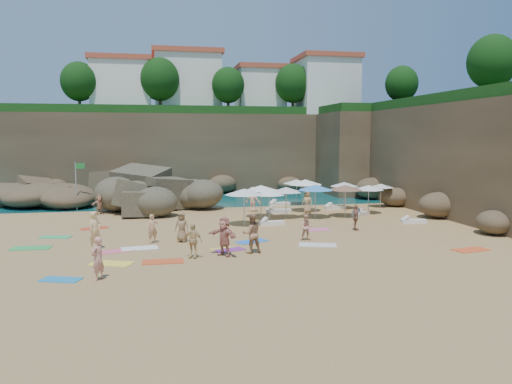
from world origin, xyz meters
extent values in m
plane|color=tan|center=(0.00, 0.00, 0.00)|extent=(120.00, 120.00, 0.00)
plane|color=#0C4751|center=(0.00, 30.00, 0.00)|extent=(120.00, 120.00, 0.00)
cube|color=brown|center=(2.00, 25.00, 4.00)|extent=(44.00, 8.00, 8.00)
cube|color=brown|center=(19.00, 8.00, 4.00)|extent=(8.00, 30.00, 8.00)
cube|color=brown|center=(17.00, 20.00, 4.00)|extent=(10.00, 12.00, 8.00)
cube|color=white|center=(-8.00, 26.00, 10.75)|extent=(6.00, 5.00, 5.50)
cube|color=#B2472D|center=(-8.00, 26.00, 13.75)|extent=(6.48, 5.40, 0.50)
cube|color=white|center=(-1.00, 27.00, 11.25)|extent=(7.00, 6.00, 6.50)
cube|color=#B2472D|center=(-1.00, 27.00, 14.75)|extent=(7.56, 6.48, 0.50)
cube|color=white|center=(7.00, 26.00, 10.50)|extent=(5.00, 5.00, 5.00)
cube|color=#B2472D|center=(7.00, 26.00, 13.25)|extent=(5.40, 5.40, 0.50)
cube|color=white|center=(14.00, 24.00, 11.00)|extent=(6.00, 6.00, 6.00)
cube|color=#B2472D|center=(14.00, 24.00, 14.25)|extent=(6.48, 6.48, 0.50)
sphere|color=#11380F|center=(-12.00, 24.00, 11.20)|extent=(3.60, 3.60, 3.60)
sphere|color=#11380F|center=(-4.00, 24.00, 11.60)|extent=(4.05, 4.05, 4.05)
sphere|color=#11380F|center=(3.00, 23.00, 11.04)|extent=(3.42, 3.42, 3.42)
sphere|color=#11380F|center=(10.00, 23.00, 11.36)|extent=(3.78, 3.78, 3.78)
sphere|color=#11380F|center=(19.00, 16.00, 10.80)|extent=(3.15, 3.15, 3.15)
sphere|color=#11380F|center=(20.00, 4.00, 11.20)|extent=(3.60, 3.60, 3.60)
cylinder|color=white|center=(-18.00, 30.00, 3.00)|extent=(0.10, 0.10, 6.00)
cylinder|color=white|center=(-16.50, 30.00, 3.00)|extent=(0.10, 0.10, 6.00)
cylinder|color=white|center=(-15.00, 30.00, 3.00)|extent=(0.10, 0.10, 6.00)
cylinder|color=silver|center=(-10.65, 10.90, 1.87)|extent=(0.07, 0.07, 3.73)
cube|color=#218731|center=(-10.28, 10.90, 3.43)|extent=(0.62, 0.28, 0.42)
cylinder|color=silver|center=(2.66, 4.53, 1.08)|extent=(0.06, 0.06, 2.16)
cone|color=white|center=(2.66, 4.53, 2.11)|extent=(2.43, 2.43, 0.37)
cylinder|color=silver|center=(6.94, 10.54, 1.00)|extent=(0.06, 0.06, 2.00)
cone|color=white|center=(6.94, 10.54, 1.95)|extent=(2.24, 2.24, 0.34)
cylinder|color=silver|center=(4.33, 3.92, 1.03)|extent=(0.06, 0.06, 2.06)
cone|color=silver|center=(4.33, 3.92, 2.01)|extent=(2.31, 2.31, 0.35)
cylinder|color=silver|center=(13.23, 7.76, 0.90)|extent=(0.05, 0.05, 1.79)
cone|color=silver|center=(13.23, 7.76, 1.75)|extent=(2.01, 2.01, 0.31)
cylinder|color=silver|center=(9.99, 7.49, 1.00)|extent=(0.06, 0.06, 2.00)
cone|color=silver|center=(9.99, 7.49, 1.95)|extent=(2.24, 2.24, 0.34)
cylinder|color=silver|center=(2.98, 3.29, 0.98)|extent=(0.06, 0.06, 1.97)
cone|color=white|center=(2.98, 3.29, 1.92)|extent=(2.21, 2.21, 0.34)
cylinder|color=silver|center=(8.58, 3.62, 1.08)|extent=(0.06, 0.06, 2.17)
cone|color=red|center=(8.58, 3.62, 2.11)|extent=(2.43, 2.43, 0.37)
cylinder|color=silver|center=(6.55, 6.68, 1.16)|extent=(0.07, 0.07, 2.31)
cone|color=white|center=(6.55, 6.68, 2.25)|extent=(2.59, 2.59, 0.39)
cylinder|color=silver|center=(10.82, 4.73, 1.00)|extent=(0.06, 0.06, 2.01)
cone|color=white|center=(10.82, 4.73, 1.96)|extent=(2.25, 2.25, 0.34)
cylinder|color=silver|center=(0.95, 1.63, 1.12)|extent=(0.07, 0.07, 2.24)
cone|color=white|center=(0.95, 1.63, 2.19)|extent=(2.52, 2.52, 0.38)
cylinder|color=silver|center=(6.34, 3.56, 1.11)|extent=(0.06, 0.06, 2.22)
cone|color=#408DDC|center=(6.34, 3.56, 2.17)|extent=(2.49, 2.49, 0.38)
cube|color=silver|center=(4.37, 6.33, 0.15)|extent=(1.92, 0.76, 0.29)
cube|color=silver|center=(5.40, 10.17, 0.14)|extent=(1.85, 0.98, 0.27)
cube|color=white|center=(9.25, 7.43, 0.13)|extent=(1.75, 0.78, 0.26)
cube|color=white|center=(2.76, 1.50, 0.13)|extent=(1.68, 0.69, 0.25)
cube|color=white|center=(12.10, 0.35, 0.12)|extent=(1.66, 0.84, 0.25)
cube|color=silver|center=(9.95, 4.02, 0.14)|extent=(1.79, 1.71, 0.29)
cube|color=#2380BA|center=(-8.32, -8.98, 0.01)|extent=(1.75, 1.28, 0.03)
cube|color=#F35E7D|center=(-6.51, -4.24, 0.01)|extent=(1.81, 1.33, 0.03)
cube|color=#DD4C22|center=(-4.29, -6.86, 0.02)|extent=(1.87, 0.94, 0.03)
cube|color=#33B464|center=(-10.20, 0.01, 0.02)|extent=(1.86, 1.25, 0.03)
cube|color=#FFEC43|center=(-6.56, -6.75, 0.02)|extent=(2.06, 1.54, 0.03)
cube|color=white|center=(-5.43, -3.85, 0.02)|extent=(1.93, 1.16, 0.03)
cube|color=purple|center=(-0.98, -5.10, 0.01)|extent=(1.70, 1.26, 0.03)
cube|color=red|center=(-8.39, 2.47, 0.01)|extent=(1.86, 1.36, 0.03)
cube|color=blue|center=(0.51, -3.30, 0.02)|extent=(1.92, 1.48, 0.03)
cube|color=pink|center=(5.08, -0.70, 0.01)|extent=(1.56, 0.86, 0.03)
cube|color=#EC5525|center=(10.96, -7.46, 0.02)|extent=(2.01, 1.29, 0.03)
cube|color=green|center=(-10.88, -2.72, 0.02)|extent=(2.01, 1.11, 0.03)
cube|color=yellow|center=(-1.17, -4.86, 0.01)|extent=(1.56, 0.98, 0.03)
cube|color=silver|center=(3.75, -4.88, 0.02)|extent=(2.15, 1.53, 0.03)
imported|color=#E0B975|center=(-7.60, -3.64, 0.97)|extent=(0.82, 0.84, 1.95)
imported|color=#A67653|center=(0.02, -5.90, 0.97)|extent=(1.02, 0.84, 1.95)
imported|color=#EEA987|center=(2.62, 7.26, 0.95)|extent=(1.28, 1.15, 1.90)
imported|color=#A16A50|center=(7.34, -1.31, 0.79)|extent=(0.64, 1.00, 1.58)
imported|color=tan|center=(6.44, 5.76, 0.85)|extent=(0.91, 0.90, 1.69)
imported|color=tan|center=(-8.66, 8.27, 0.74)|extent=(1.37, 1.05, 1.47)
imported|color=tan|center=(-6.85, -9.25, 0.88)|extent=(0.69, 0.76, 1.75)
imported|color=#E1BE80|center=(-2.90, -6.41, 0.20)|extent=(1.60, 1.87, 0.39)
imported|color=olive|center=(-3.22, -2.64, 0.21)|extent=(1.21, 1.75, 0.42)
imported|color=tan|center=(-1.39, -6.28, 0.25)|extent=(2.53, 2.51, 0.49)
imported|color=tan|center=(-4.76, -2.65, 0.18)|extent=(1.11, 1.63, 0.37)
imported|color=#E7A283|center=(3.53, -3.61, 0.27)|extent=(1.06, 1.55, 0.54)
camera|label=1|loc=(-4.46, -29.49, 5.69)|focal=35.00mm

